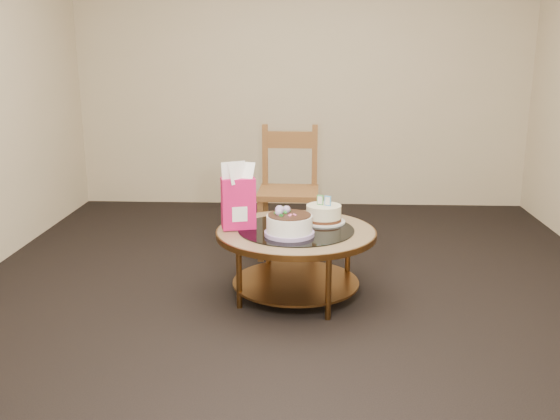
{
  "coord_description": "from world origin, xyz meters",
  "views": [
    {
      "loc": [
        0.07,
        -3.8,
        1.58
      ],
      "look_at": [
        -0.1,
        0.02,
        0.58
      ],
      "focal_mm": 40.0,
      "sensor_mm": 36.0,
      "label": 1
    }
  ],
  "objects_px": {
    "cream_cake": "(324,214)",
    "dining_chair": "(289,190)",
    "coffee_table": "(296,241)",
    "gift_bag": "(238,196)",
    "decorated_cake": "(289,226)"
  },
  "relations": [
    {
      "from": "cream_cake",
      "to": "dining_chair",
      "type": "bearing_deg",
      "value": 132.17
    },
    {
      "from": "coffee_table",
      "to": "gift_bag",
      "type": "bearing_deg",
      "value": 178.41
    },
    {
      "from": "coffee_table",
      "to": "cream_cake",
      "type": "bearing_deg",
      "value": 43.3
    },
    {
      "from": "dining_chair",
      "to": "decorated_cake",
      "type": "bearing_deg",
      "value": -86.55
    },
    {
      "from": "gift_bag",
      "to": "cream_cake",
      "type": "bearing_deg",
      "value": 1.95
    },
    {
      "from": "coffee_table",
      "to": "gift_bag",
      "type": "relative_size",
      "value": 2.42
    },
    {
      "from": "cream_cake",
      "to": "coffee_table",
      "type": "bearing_deg",
      "value": -113.46
    },
    {
      "from": "coffee_table",
      "to": "dining_chair",
      "type": "relative_size",
      "value": 1.03
    },
    {
      "from": "gift_bag",
      "to": "decorated_cake",
      "type": "bearing_deg",
      "value": -37.79
    },
    {
      "from": "decorated_cake",
      "to": "gift_bag",
      "type": "bearing_deg",
      "value": 156.39
    },
    {
      "from": "coffee_table",
      "to": "decorated_cake",
      "type": "xyz_separation_m",
      "value": [
        -0.04,
        -0.13,
        0.14
      ]
    },
    {
      "from": "decorated_cake",
      "to": "gift_bag",
      "type": "relative_size",
      "value": 0.73
    },
    {
      "from": "coffee_table",
      "to": "dining_chair",
      "type": "height_order",
      "value": "dining_chair"
    },
    {
      "from": "cream_cake",
      "to": "gift_bag",
      "type": "xyz_separation_m",
      "value": [
        -0.55,
        -0.16,
        0.15
      ]
    },
    {
      "from": "decorated_cake",
      "to": "dining_chair",
      "type": "height_order",
      "value": "dining_chair"
    }
  ]
}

